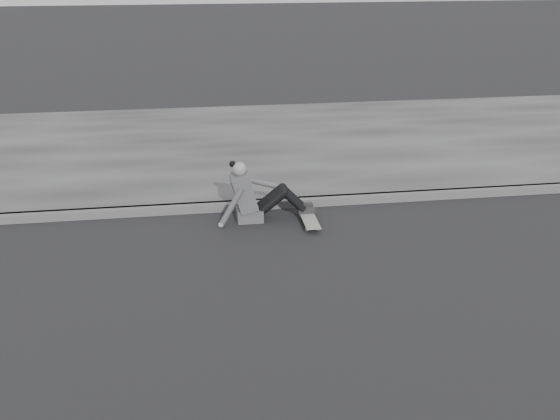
# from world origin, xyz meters

# --- Properties ---
(ground) EXTENTS (80.00, 80.00, 0.00)m
(ground) POSITION_xyz_m (0.00, 0.00, 0.00)
(ground) COLOR black
(ground) RESTS_ON ground
(curb) EXTENTS (24.00, 0.16, 0.12)m
(curb) POSITION_xyz_m (0.00, 2.58, 0.06)
(curb) COLOR #515151
(curb) RESTS_ON ground
(sidewalk) EXTENTS (24.00, 6.00, 0.12)m
(sidewalk) POSITION_xyz_m (0.00, 5.60, 0.06)
(sidewalk) COLOR #3C3C3C
(sidewalk) RESTS_ON ground
(skateboard) EXTENTS (0.20, 0.78, 0.09)m
(skateboard) POSITION_xyz_m (-1.43, 1.94, 0.07)
(skateboard) COLOR #9E9E99
(skateboard) RESTS_ON ground
(seated_woman) EXTENTS (1.38, 0.46, 0.88)m
(seated_woman) POSITION_xyz_m (-2.16, 2.18, 0.36)
(seated_woman) COLOR #48484A
(seated_woman) RESTS_ON ground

